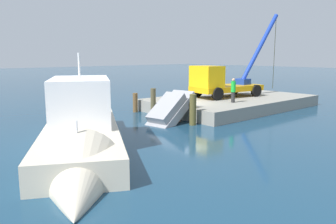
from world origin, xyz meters
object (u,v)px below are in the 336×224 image
Objects in this scene: crane_truck at (221,81)px; salvaged_car at (167,114)px; dock_worker at (233,90)px; moored_yacht at (81,147)px.

crane_truck reaches higher than salvaged_car.
dock_worker is 0.42× the size of salvaged_car.
crane_truck is at bearing -161.89° from moored_yacht.
moored_yacht is at bearing 21.40° from salvaged_car.
crane_truck is 5.24× the size of dock_worker.
salvaged_car is at bearing -158.60° from moored_yacht.
dock_worker is at bearing 174.38° from salvaged_car.
dock_worker reaches higher than salvaged_car.
crane_truck reaches higher than moored_yacht.
crane_truck is 8.11m from salvaged_car.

